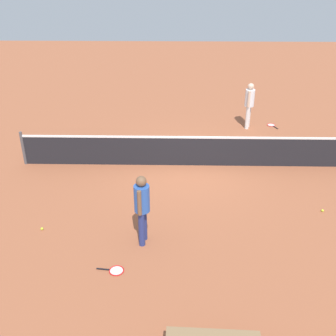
% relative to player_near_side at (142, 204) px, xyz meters
% --- Properties ---
extents(ground_plane, '(40.00, 40.00, 0.00)m').
position_rel_player_near_side_xyz_m(ground_plane, '(1.05, 3.79, -1.01)').
color(ground_plane, '#9E5638').
extents(court_net, '(10.09, 0.09, 1.07)m').
position_rel_player_near_side_xyz_m(court_net, '(1.05, 3.79, -0.51)').
color(court_net, '#4C4C51').
rests_on(court_net, ground_plane).
extents(player_near_side, '(0.39, 0.53, 1.70)m').
position_rel_player_near_side_xyz_m(player_near_side, '(0.00, 0.00, 0.00)').
color(player_near_side, navy).
rests_on(player_near_side, ground_plane).
extents(player_far_side, '(0.43, 0.52, 1.70)m').
position_rel_player_near_side_xyz_m(player_far_side, '(3.40, 6.91, 0.00)').
color(player_far_side, white).
rests_on(player_far_side, ground_plane).
extents(tennis_racket_near_player, '(0.60, 0.35, 0.03)m').
position_rel_player_near_side_xyz_m(tennis_racket_near_player, '(-0.51, -0.98, -1.00)').
color(tennis_racket_near_player, red).
rests_on(tennis_racket_near_player, ground_plane).
extents(tennis_racket_far_player, '(0.41, 0.60, 0.03)m').
position_rel_player_near_side_xyz_m(tennis_racket_far_player, '(4.37, 7.12, -1.00)').
color(tennis_racket_far_player, red).
rests_on(tennis_racket_far_player, ground_plane).
extents(tennis_ball_by_net, '(0.07, 0.07, 0.07)m').
position_rel_player_near_side_xyz_m(tennis_ball_by_net, '(-2.44, 0.39, -0.98)').
color(tennis_ball_by_net, '#C6E033').
rests_on(tennis_ball_by_net, ground_plane).
extents(tennis_ball_midcourt, '(0.07, 0.07, 0.07)m').
position_rel_player_near_side_xyz_m(tennis_ball_midcourt, '(4.46, 1.30, -0.98)').
color(tennis_ball_midcourt, '#C6E033').
rests_on(tennis_ball_midcourt, ground_plane).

